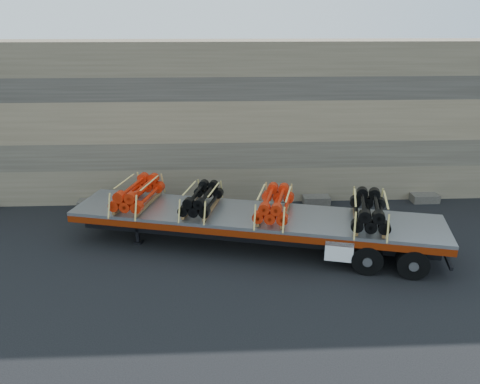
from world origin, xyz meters
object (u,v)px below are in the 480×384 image
at_px(trailer, 253,230).
at_px(bundle_front, 138,194).
at_px(bundle_midfront, 202,200).
at_px(bundle_midrear, 274,205).
at_px(bundle_rear, 369,211).

xyz_separation_m(trailer, bundle_front, (-4.25, 1.10, 1.09)).
xyz_separation_m(bundle_midfront, bundle_midrear, (2.57, -0.66, 0.02)).
distance_m(bundle_front, bundle_midfront, 2.47).
distance_m(trailer, bundle_rear, 4.12).
bearing_deg(bundle_midfront, bundle_midrear, -0.00).
height_order(bundle_front, bundle_midrear, bundle_front).
bearing_deg(bundle_midrear, bundle_rear, -0.00).
bearing_deg(bundle_midfront, trailer, -0.00).
relative_size(bundle_front, bundle_midfront, 1.11).
distance_m(trailer, bundle_midrear, 1.30).
bearing_deg(bundle_midrear, bundle_midfront, 180.00).
bearing_deg(trailer, bundle_front, 180.00).
height_order(trailer, bundle_front, bundle_front).
bearing_deg(bundle_rear, bundle_front, 180.00).
height_order(bundle_midfront, bundle_rear, bundle_rear).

